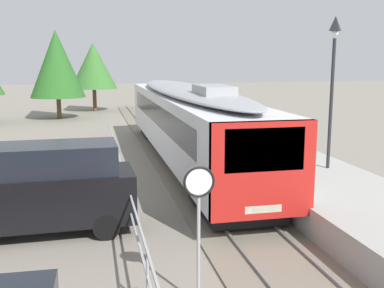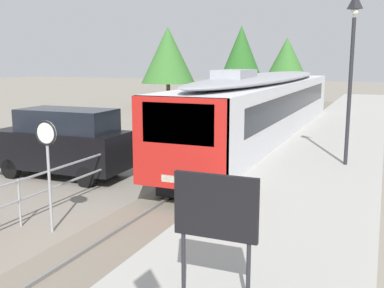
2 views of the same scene
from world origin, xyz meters
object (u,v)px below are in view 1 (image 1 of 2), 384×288
(speed_limit_sign, at_px, (199,201))
(parked_van_black, at_px, (46,188))
(commuter_train, at_px, (186,118))
(platform_lamp_mid_platform, at_px, (333,64))

(speed_limit_sign, distance_m, parked_van_black, 5.66)
(commuter_train, bearing_deg, platform_lamp_mid_platform, -54.74)
(commuter_train, height_order, speed_limit_sign, commuter_train)
(platform_lamp_mid_platform, xyz_separation_m, parked_van_black, (-9.60, -2.04, -3.33))
(speed_limit_sign, bearing_deg, platform_lamp_mid_platform, 46.11)
(commuter_train, distance_m, parked_van_black, 9.60)
(commuter_train, distance_m, speed_limit_sign, 12.61)
(platform_lamp_mid_platform, height_order, parked_van_black, platform_lamp_mid_platform)
(speed_limit_sign, bearing_deg, commuter_train, 79.46)
(platform_lamp_mid_platform, height_order, speed_limit_sign, platform_lamp_mid_platform)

